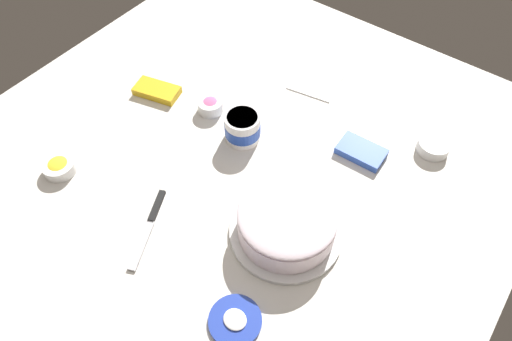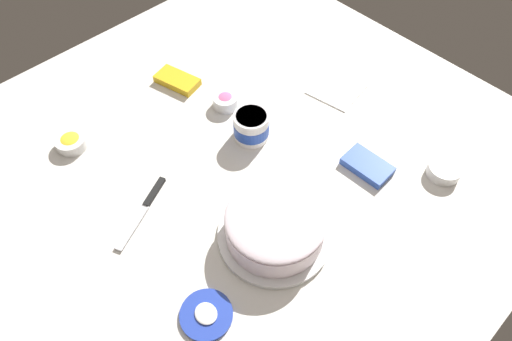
{
  "view_description": "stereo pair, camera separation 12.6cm",
  "coord_description": "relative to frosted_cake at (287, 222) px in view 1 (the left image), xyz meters",
  "views": [
    {
      "loc": [
        -0.54,
        0.66,
        1.05
      ],
      "look_at": [
        -0.09,
        0.05,
        0.04
      ],
      "focal_mm": 32.45,
      "sensor_mm": 36.0,
      "label": 1
    },
    {
      "loc": [
        -0.64,
        0.57,
        1.05
      ],
      "look_at": [
        -0.09,
        0.05,
        0.04
      ],
      "focal_mm": 32.45,
      "sensor_mm": 36.0,
      "label": 2
    }
  ],
  "objects": [
    {
      "name": "ground_plane",
      "position": [
        0.25,
        -0.14,
        -0.05
      ],
      "size": [
        1.54,
        1.54,
        0.0
      ],
      "primitive_type": "plane",
      "color": "silver"
    },
    {
      "name": "frosted_cake",
      "position": [
        0.0,
        0.0,
        0.0
      ],
      "size": [
        0.29,
        0.29,
        0.11
      ],
      "color": "white",
      "rests_on": "ground_plane"
    },
    {
      "name": "frosting_tub",
      "position": [
        0.29,
        -0.19,
        -0.0
      ],
      "size": [
        0.11,
        0.11,
        0.09
      ],
      "color": "white",
      "rests_on": "ground_plane"
    },
    {
      "name": "frosting_tub_lid",
      "position": [
        -0.04,
        0.26,
        -0.04
      ],
      "size": [
        0.12,
        0.12,
        0.02
      ],
      "color": "#233DAD",
      "rests_on": "ground_plane"
    },
    {
      "name": "spreading_knife",
      "position": [
        0.3,
        0.19,
        -0.04
      ],
      "size": [
        0.12,
        0.22,
        0.01
      ],
      "color": "silver",
      "rests_on": "ground_plane"
    },
    {
      "name": "sprinkle_bowl_yellow",
      "position": [
        0.62,
        0.22,
        -0.03
      ],
      "size": [
        0.09,
        0.09,
        0.04
      ],
      "color": "white",
      "rests_on": "ground_plane"
    },
    {
      "name": "sprinkle_bowl_green",
      "position": [
        -0.19,
        -0.48,
        -0.03
      ],
      "size": [
        0.09,
        0.09,
        0.03
      ],
      "color": "white",
      "rests_on": "ground_plane"
    },
    {
      "name": "sprinkle_bowl_pink",
      "position": [
        0.43,
        -0.22,
        -0.03
      ],
      "size": [
        0.08,
        0.08,
        0.04
      ],
      "color": "white",
      "rests_on": "ground_plane"
    },
    {
      "name": "candy_box_lower",
      "position": [
        -0.03,
        -0.34,
        -0.04
      ],
      "size": [
        0.14,
        0.09,
        0.02
      ],
      "primitive_type": "cube",
      "rotation": [
        0.0,
        0.0,
        0.04
      ],
      "color": "#2D51B2",
      "rests_on": "ground_plane"
    },
    {
      "name": "candy_box_upper",
      "position": [
        0.62,
        -0.17,
        -0.04
      ],
      "size": [
        0.16,
        0.11,
        0.02
      ],
      "primitive_type": "cube",
      "rotation": [
        0.0,
        0.0,
        0.25
      ],
      "color": "yellow",
      "rests_on": "ground_plane"
    },
    {
      "name": "paper_napkin",
      "position": [
        0.24,
        -0.53,
        -0.05
      ],
      "size": [
        0.17,
        0.17,
        0.01
      ],
      "primitive_type": "cube",
      "rotation": [
        0.0,
        0.0,
        0.18
      ],
      "color": "white",
      "rests_on": "ground_plane"
    }
  ]
}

